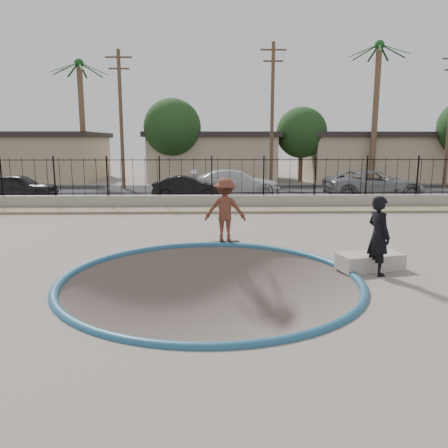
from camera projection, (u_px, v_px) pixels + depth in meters
name	position (u px, v px, depth m)	size (l,w,h in m)	color
ground	(212.00, 223.00, 23.10)	(120.00, 120.00, 2.20)	slate
bowl_pit	(211.00, 280.00, 10.13)	(6.84, 6.84, 1.80)	#52453E
coping_ring	(211.00, 280.00, 10.13)	(7.04, 7.04, 0.20)	#235473
rock_strip	(212.00, 210.00, 20.14)	(42.00, 1.60, 0.11)	#938460
retaining_wall	(212.00, 201.00, 21.17)	(42.00, 0.45, 0.60)	#9D948A
fence	(212.00, 177.00, 20.95)	(40.00, 0.04, 1.80)	black
street	(212.00, 192.00, 27.81)	(90.00, 8.00, 0.04)	black
house_west	(33.00, 156.00, 36.41)	(11.60, 8.60, 3.90)	tan
house_center	(212.00, 156.00, 36.77)	(10.60, 8.60, 3.90)	tan
house_east	(377.00, 156.00, 37.11)	(12.60, 8.60, 3.90)	tan
palm_mid	(81.00, 94.00, 33.20)	(2.30, 2.30, 9.30)	brown
palm_right	(377.00, 83.00, 31.65)	(2.30, 2.30, 10.30)	brown
utility_pole_left	(121.00, 118.00, 28.76)	(1.70, 0.24, 9.00)	#473323
utility_pole_mid	(272.00, 114.00, 28.95)	(1.70, 0.24, 9.50)	#473323
street_tree_left	(172.00, 128.00, 32.85)	(4.32, 4.32, 6.36)	#473323
street_tree_mid	(302.00, 133.00, 34.14)	(3.96, 3.96, 5.83)	#473323
skater	(225.00, 213.00, 13.48)	(1.27, 0.73, 1.97)	brown
skateboard	(225.00, 242.00, 13.66)	(0.92, 0.41, 0.08)	black
videographer	(378.00, 236.00, 10.38)	(0.70, 0.46, 1.91)	black
concrete_ledge	(370.00, 261.00, 10.95)	(1.60, 0.70, 0.40)	#A79E94
car_a	(19.00, 187.00, 23.88)	(1.65, 4.10, 1.40)	black
car_b	(187.00, 187.00, 24.12)	(1.32, 3.80, 1.25)	black
car_c	(236.00, 183.00, 25.53)	(2.12, 5.22, 1.51)	silver
car_d	(374.00, 184.00, 24.44)	(2.54, 5.52, 1.53)	gray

